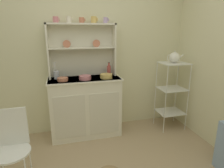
% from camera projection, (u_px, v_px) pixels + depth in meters
% --- Properties ---
extents(wall_back, '(3.84, 0.05, 2.50)m').
position_uv_depth(wall_back, '(86.00, 52.00, 3.00)').
color(wall_back, beige).
rests_on(wall_back, ground).
extents(hutch_cabinet, '(1.06, 0.45, 0.90)m').
position_uv_depth(hutch_cabinet, '(86.00, 106.00, 2.95)').
color(hutch_cabinet, silver).
rests_on(hutch_cabinet, ground).
extents(hutch_shelf_unit, '(0.99, 0.18, 0.78)m').
position_uv_depth(hutch_shelf_unit, '(82.00, 46.00, 2.86)').
color(hutch_shelf_unit, silver).
rests_on(hutch_shelf_unit, hutch_cabinet).
extents(bakers_rack, '(0.41, 0.35, 1.09)m').
position_uv_depth(bakers_rack, '(172.00, 88.00, 3.12)').
color(bakers_rack, silver).
rests_on(bakers_rack, ground).
extents(wire_chair, '(0.36, 0.36, 0.85)m').
position_uv_depth(wire_chair, '(11.00, 143.00, 1.89)').
color(wire_chair, white).
rests_on(wire_chair, ground).
extents(cup_rose_0, '(0.09, 0.08, 0.08)m').
position_uv_depth(cup_rose_0, '(56.00, 20.00, 2.64)').
color(cup_rose_0, '#D17A84').
rests_on(cup_rose_0, hutch_shelf_unit).
extents(cup_cream_1, '(0.08, 0.07, 0.09)m').
position_uv_depth(cup_cream_1, '(69.00, 20.00, 2.68)').
color(cup_cream_1, silver).
rests_on(cup_cream_1, hutch_shelf_unit).
extents(cup_terracotta_2, '(0.09, 0.07, 0.08)m').
position_uv_depth(cup_terracotta_2, '(82.00, 20.00, 2.73)').
color(cup_terracotta_2, '#C67556').
rests_on(cup_terracotta_2, hutch_shelf_unit).
extents(cup_gold_3, '(0.09, 0.08, 0.09)m').
position_uv_depth(cup_gold_3, '(94.00, 20.00, 2.77)').
color(cup_gold_3, '#DBB760').
rests_on(cup_gold_3, hutch_shelf_unit).
extents(cup_lilac_4, '(0.08, 0.06, 0.08)m').
position_uv_depth(cup_lilac_4, '(106.00, 20.00, 2.81)').
color(cup_lilac_4, '#B79ECC').
rests_on(cup_lilac_4, hutch_shelf_unit).
extents(bowl_mixing_large, '(0.15, 0.15, 0.05)m').
position_uv_depth(bowl_mixing_large, '(63.00, 79.00, 2.68)').
color(bowl_mixing_large, '#C67556').
rests_on(bowl_mixing_large, hutch_cabinet).
extents(bowl_floral_medium, '(0.17, 0.17, 0.06)m').
position_uv_depth(bowl_floral_medium, '(85.00, 78.00, 2.75)').
color(bowl_floral_medium, '#D17A84').
rests_on(bowl_floral_medium, hutch_cabinet).
extents(bowl_cream_small, '(0.18, 0.18, 0.06)m').
position_uv_depth(bowl_cream_small, '(106.00, 76.00, 2.83)').
color(bowl_cream_small, '#DBB760').
rests_on(bowl_cream_small, hutch_cabinet).
extents(jam_bottle, '(0.06, 0.06, 0.21)m').
position_uv_depth(jam_bottle, '(109.00, 70.00, 2.99)').
color(jam_bottle, '#B74C47').
rests_on(jam_bottle, hutch_cabinet).
extents(utensil_jar, '(0.08, 0.08, 0.25)m').
position_uv_depth(utensil_jar, '(56.00, 75.00, 2.79)').
color(utensil_jar, '#B2B7C6').
rests_on(utensil_jar, hutch_cabinet).
extents(porcelain_teapot, '(0.25, 0.16, 0.18)m').
position_uv_depth(porcelain_teapot, '(174.00, 57.00, 2.99)').
color(porcelain_teapot, white).
rests_on(porcelain_teapot, bakers_rack).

